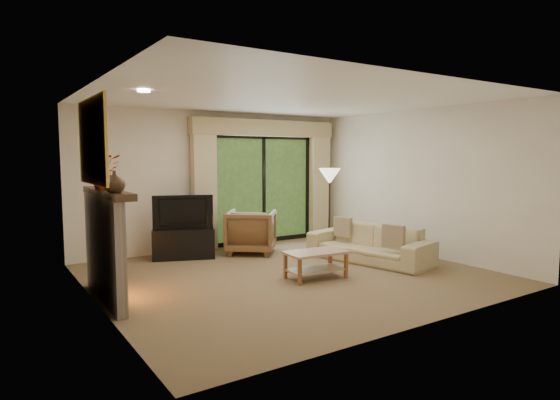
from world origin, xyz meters
TOP-DOWN VIEW (x-y plane):
  - floor at (0.00, 0.00)m, footprint 5.50×5.50m
  - ceiling at (0.00, 0.00)m, footprint 5.50×5.50m
  - wall_back at (0.00, 2.50)m, footprint 5.00×0.00m
  - wall_front at (0.00, -2.50)m, footprint 5.00×0.00m
  - wall_left at (-2.75, 0.00)m, footprint 0.00×5.00m
  - wall_right at (2.75, 0.00)m, footprint 0.00×5.00m
  - fireplace at (-2.63, 0.20)m, footprint 0.24×1.70m
  - mirror at (-2.71, 0.20)m, footprint 0.07×1.45m
  - sliding_door at (1.00, 2.45)m, footprint 2.26×0.10m
  - curtain_left at (-0.35, 2.34)m, footprint 0.45×0.18m
  - curtain_right at (2.35, 2.34)m, footprint 0.45×0.18m
  - cornice at (1.00, 2.36)m, footprint 3.20×0.24m
  - media_console at (-0.93, 1.95)m, footprint 1.15×0.81m
  - tv at (-0.93, 1.95)m, footprint 1.00×0.48m
  - armchair at (0.27, 1.68)m, footprint 1.20×1.21m
  - sofa at (1.61, 0.00)m, footprint 1.28×2.22m
  - pillow_near at (1.54, -0.60)m, footprint 0.18×0.38m
  - pillow_far at (1.54, 0.61)m, footprint 0.17×0.36m
  - coffee_table at (0.17, -0.38)m, footprint 0.93×0.56m
  - floor_lamp at (1.71, 1.20)m, footprint 0.51×0.51m
  - vase at (-2.61, -0.34)m, footprint 0.25×0.25m
  - branches at (-2.61, 0.18)m, footprint 0.45×0.41m

SIDE VIEW (x-z plane):
  - floor at x=0.00m, z-range 0.00..0.00m
  - coffee_table at x=0.17m, z-range 0.00..0.40m
  - media_console at x=-0.93m, z-range 0.00..0.52m
  - sofa at x=1.61m, z-range 0.00..0.61m
  - armchair at x=0.27m, z-range 0.00..0.79m
  - pillow_far at x=1.54m, z-range 0.34..0.69m
  - pillow_near at x=1.54m, z-range 0.33..0.70m
  - fireplace at x=-2.63m, z-range 0.00..1.37m
  - floor_lamp at x=1.71m, z-range 0.00..1.54m
  - tv at x=-0.93m, z-range 0.52..1.11m
  - sliding_door at x=1.00m, z-range 0.02..2.18m
  - curtain_left at x=-0.35m, z-range 0.02..2.38m
  - curtain_right at x=2.35m, z-range 0.02..2.38m
  - wall_back at x=0.00m, z-range -1.20..3.80m
  - wall_front at x=0.00m, z-range -1.20..3.80m
  - wall_left at x=-2.75m, z-range -1.20..3.80m
  - wall_right at x=2.75m, z-range -1.20..3.80m
  - vase at x=-2.61m, z-range 1.37..1.62m
  - branches at x=-2.61m, z-range 1.37..1.79m
  - mirror at x=-2.71m, z-range 1.44..2.46m
  - cornice at x=1.00m, z-range 2.16..2.48m
  - ceiling at x=0.00m, z-range 2.60..2.60m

